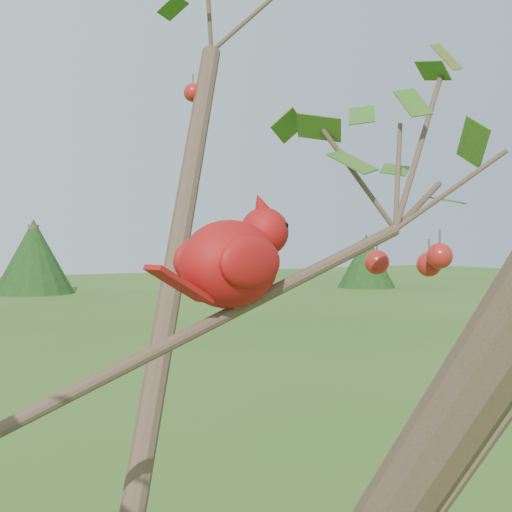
{
  "coord_description": "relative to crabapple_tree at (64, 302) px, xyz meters",
  "views": [
    {
      "loc": [
        -0.19,
        -0.76,
        2.19
      ],
      "look_at": [
        0.33,
        0.08,
        2.16
      ],
      "focal_mm": 50.0,
      "sensor_mm": 36.0,
      "label": 1
    }
  ],
  "objects": [
    {
      "name": "cardinal",
      "position": [
        0.26,
        0.1,
        0.04
      ],
      "size": [
        0.25,
        0.15,
        0.17
      ],
      "rotation": [
        0.0,
        0.0,
        0.25
      ],
      "color": "#AB130E",
      "rests_on": "ground"
    },
    {
      "name": "crabapple_tree",
      "position": [
        0.0,
        0.0,
        0.0
      ],
      "size": [
        2.35,
        2.05,
        2.95
      ],
      "color": "#3F2E22",
      "rests_on": "ground"
    }
  ]
}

